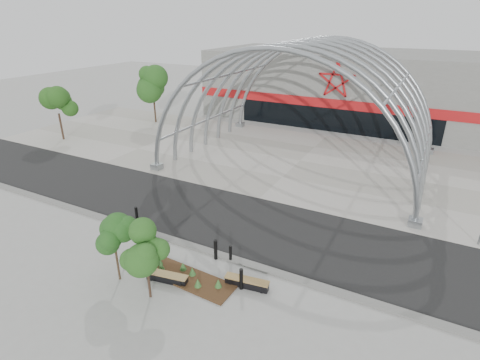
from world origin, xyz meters
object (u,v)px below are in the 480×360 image
Objects in this scene: street_tree_0 at (114,238)px; bench_1 at (247,283)px; street_tree_1 at (145,251)px; bench_0 at (167,278)px; bollard_2 at (216,250)px.

street_tree_0 is 6.60m from bench_1.
street_tree_1 is at bearing -143.44° from bench_1.
street_tree_0 is 1.52× the size of bench_0.
street_tree_0 is at bearing -156.34° from bench_0.
bench_0 is 2.93m from bollard_2.
bench_1 is at bearing -26.48° from bollard_2.
bollard_2 reaches higher than bench_1.
street_tree_0 is at bearing 172.54° from street_tree_1.
bench_0 is 1.89× the size of bollard_2.
bench_1 is 1.91× the size of bollard_2.
bollard_2 is (1.14, 2.67, 0.36)m from bench_0.
street_tree_0 reaches higher than bollard_2.
street_tree_0 is 2.18m from street_tree_1.
street_tree_0 is at bearing -157.45° from bench_1.
street_tree_1 reaches higher than bench_1.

